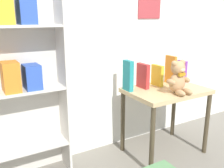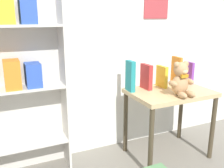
# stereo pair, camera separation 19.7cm
# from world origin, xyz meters

# --- Properties ---
(wall_back) EXTENTS (4.80, 0.07, 2.50)m
(wall_back) POSITION_xyz_m (0.00, 1.51, 1.25)
(wall_back) COLOR silver
(wall_back) RESTS_ON ground_plane
(bookshelf_side) EXTENTS (0.62, 0.23, 1.44)m
(bookshelf_side) POSITION_xyz_m (-0.83, 1.38, 0.81)
(bookshelf_side) COLOR beige
(bookshelf_side) RESTS_ON ground_plane
(display_table) EXTENTS (0.70, 0.49, 0.62)m
(display_table) POSITION_xyz_m (0.35, 1.11, 0.53)
(display_table) COLOR tan
(display_table) RESTS_ON ground_plane
(teddy_bear) EXTENTS (0.21, 0.19, 0.28)m
(teddy_bear) POSITION_xyz_m (0.34, 0.97, 0.74)
(teddy_bear) COLOR tan
(teddy_bear) RESTS_ON display_table
(book_standing_teal) EXTENTS (0.04, 0.12, 0.26)m
(book_standing_teal) POSITION_xyz_m (0.03, 1.25, 0.75)
(book_standing_teal) COLOR teal
(book_standing_teal) RESTS_ON display_table
(book_standing_red) EXTENTS (0.04, 0.14, 0.22)m
(book_standing_red) POSITION_xyz_m (0.19, 1.25, 0.73)
(book_standing_red) COLOR red
(book_standing_red) RESTS_ON display_table
(book_standing_yellow) EXTENTS (0.03, 0.14, 0.19)m
(book_standing_yellow) POSITION_xyz_m (0.35, 1.24, 0.71)
(book_standing_yellow) COLOR gold
(book_standing_yellow) RESTS_ON display_table
(book_standing_orange) EXTENTS (0.03, 0.14, 0.27)m
(book_standing_orange) POSITION_xyz_m (0.51, 1.24, 0.75)
(book_standing_orange) COLOR orange
(book_standing_orange) RESTS_ON display_table
(book_standing_purple) EXTENTS (0.03, 0.11, 0.21)m
(book_standing_purple) POSITION_xyz_m (0.67, 1.25, 0.72)
(book_standing_purple) COLOR purple
(book_standing_purple) RESTS_ON display_table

